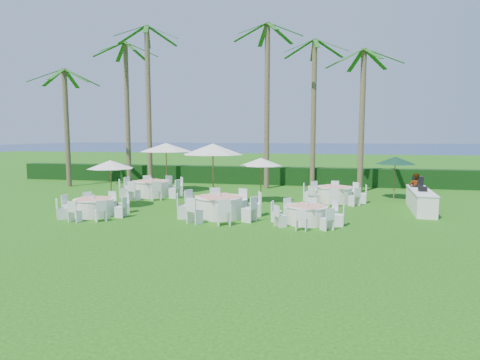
{
  "coord_description": "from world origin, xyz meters",
  "views": [
    {
      "loc": [
        5.56,
        -15.38,
        3.35
      ],
      "look_at": [
        1.76,
        2.73,
        1.3
      ],
      "focal_mm": 30.0,
      "sensor_mm": 36.0,
      "label": 1
    }
  ],
  "objects_px": {
    "banquet_table_c": "(307,214)",
    "umbrella_green": "(395,160)",
    "umbrella_d": "(261,162)",
    "staff_person": "(415,190)",
    "buffet_table": "(420,200)",
    "banquet_table_f": "(334,194)",
    "banquet_table_a": "(94,207)",
    "umbrella_b": "(213,149)",
    "umbrella_a": "(110,164)",
    "umbrella_c": "(166,147)",
    "banquet_table_b": "(219,206)",
    "banquet_table_d": "(152,188)"
  },
  "relations": [
    {
      "from": "banquet_table_a",
      "to": "umbrella_b",
      "type": "xyz_separation_m",
      "value": [
        4.28,
        3.27,
        2.33
      ]
    },
    {
      "from": "umbrella_a",
      "to": "umbrella_green",
      "type": "height_order",
      "value": "umbrella_green"
    },
    {
      "from": "buffet_table",
      "to": "umbrella_a",
      "type": "bearing_deg",
      "value": -171.43
    },
    {
      "from": "umbrella_c",
      "to": "staff_person",
      "type": "relative_size",
      "value": 2.01
    },
    {
      "from": "banquet_table_d",
      "to": "banquet_table_f",
      "type": "distance_m",
      "value": 9.88
    },
    {
      "from": "banquet_table_c",
      "to": "umbrella_green",
      "type": "xyz_separation_m",
      "value": [
        4.27,
        7.02,
        1.68
      ]
    },
    {
      "from": "banquet_table_c",
      "to": "umbrella_c",
      "type": "height_order",
      "value": "umbrella_c"
    },
    {
      "from": "banquet_table_b",
      "to": "buffet_table",
      "type": "relative_size",
      "value": 0.83
    },
    {
      "from": "banquet_table_a",
      "to": "buffet_table",
      "type": "xyz_separation_m",
      "value": [
        13.69,
        4.07,
        0.12
      ]
    },
    {
      "from": "buffet_table",
      "to": "banquet_table_c",
      "type": "bearing_deg",
      "value": -142.33
    },
    {
      "from": "umbrella_green",
      "to": "banquet_table_a",
      "type": "bearing_deg",
      "value": -150.75
    },
    {
      "from": "umbrella_b",
      "to": "umbrella_d",
      "type": "height_order",
      "value": "umbrella_b"
    },
    {
      "from": "buffet_table",
      "to": "umbrella_green",
      "type": "bearing_deg",
      "value": 100.4
    },
    {
      "from": "banquet_table_c",
      "to": "staff_person",
      "type": "relative_size",
      "value": 1.75
    },
    {
      "from": "staff_person",
      "to": "umbrella_c",
      "type": "bearing_deg",
      "value": -25.95
    },
    {
      "from": "umbrella_a",
      "to": "umbrella_c",
      "type": "bearing_deg",
      "value": 84.81
    },
    {
      "from": "umbrella_b",
      "to": "banquet_table_d",
      "type": "bearing_deg",
      "value": 151.24
    },
    {
      "from": "banquet_table_f",
      "to": "umbrella_green",
      "type": "relative_size",
      "value": 1.39
    },
    {
      "from": "umbrella_a",
      "to": "staff_person",
      "type": "height_order",
      "value": "umbrella_a"
    },
    {
      "from": "banquet_table_c",
      "to": "umbrella_d",
      "type": "distance_m",
      "value": 5.43
    },
    {
      "from": "banquet_table_f",
      "to": "buffet_table",
      "type": "distance_m",
      "value": 4.08
    },
    {
      "from": "banquet_table_a",
      "to": "buffet_table",
      "type": "bearing_deg",
      "value": 16.57
    },
    {
      "from": "banquet_table_f",
      "to": "banquet_table_c",
      "type": "bearing_deg",
      "value": -101.9
    },
    {
      "from": "umbrella_b",
      "to": "staff_person",
      "type": "xyz_separation_m",
      "value": [
        9.37,
        1.77,
        -1.92
      ]
    },
    {
      "from": "banquet_table_b",
      "to": "umbrella_green",
      "type": "xyz_separation_m",
      "value": [
        7.87,
        6.53,
        1.59
      ]
    },
    {
      "from": "banquet_table_f",
      "to": "umbrella_c",
      "type": "relative_size",
      "value": 0.97
    },
    {
      "from": "umbrella_d",
      "to": "umbrella_green",
      "type": "bearing_deg",
      "value": 20.22
    },
    {
      "from": "banquet_table_c",
      "to": "umbrella_a",
      "type": "height_order",
      "value": "umbrella_a"
    },
    {
      "from": "umbrella_a",
      "to": "umbrella_b",
      "type": "distance_m",
      "value": 4.81
    },
    {
      "from": "umbrella_green",
      "to": "staff_person",
      "type": "height_order",
      "value": "umbrella_green"
    },
    {
      "from": "banquet_table_c",
      "to": "umbrella_b",
      "type": "height_order",
      "value": "umbrella_b"
    },
    {
      "from": "banquet_table_b",
      "to": "umbrella_c",
      "type": "xyz_separation_m",
      "value": [
        -5.03,
        6.7,
        2.2
      ]
    },
    {
      "from": "umbrella_d",
      "to": "staff_person",
      "type": "relative_size",
      "value": 1.41
    },
    {
      "from": "banquet_table_c",
      "to": "umbrella_green",
      "type": "height_order",
      "value": "umbrella_green"
    },
    {
      "from": "umbrella_d",
      "to": "staff_person",
      "type": "height_order",
      "value": "umbrella_d"
    },
    {
      "from": "banquet_table_d",
      "to": "umbrella_a",
      "type": "bearing_deg",
      "value": -96.13
    },
    {
      "from": "umbrella_green",
      "to": "banquet_table_b",
      "type": "bearing_deg",
      "value": -140.3
    },
    {
      "from": "banquet_table_a",
      "to": "umbrella_a",
      "type": "xyz_separation_m",
      "value": [
        -0.31,
        1.97,
        1.63
      ]
    },
    {
      "from": "banquet_table_a",
      "to": "buffet_table",
      "type": "distance_m",
      "value": 14.29
    },
    {
      "from": "umbrella_b",
      "to": "umbrella_c",
      "type": "distance_m",
      "value": 5.88
    },
    {
      "from": "banquet_table_d",
      "to": "umbrella_d",
      "type": "bearing_deg",
      "value": -6.69
    },
    {
      "from": "banquet_table_b",
      "to": "umbrella_b",
      "type": "xyz_separation_m",
      "value": [
        -0.95,
        2.47,
        2.26
      ]
    },
    {
      "from": "umbrella_d",
      "to": "umbrella_a",
      "type": "bearing_deg",
      "value": -156.57
    },
    {
      "from": "banquet_table_c",
      "to": "umbrella_green",
      "type": "bearing_deg",
      "value": 58.68
    },
    {
      "from": "banquet_table_d",
      "to": "umbrella_a",
      "type": "relative_size",
      "value": 1.57
    },
    {
      "from": "umbrella_c",
      "to": "umbrella_d",
      "type": "distance_m",
      "value": 6.71
    },
    {
      "from": "umbrella_a",
      "to": "umbrella_b",
      "type": "height_order",
      "value": "umbrella_b"
    },
    {
      "from": "banquet_table_f",
      "to": "umbrella_d",
      "type": "xyz_separation_m",
      "value": [
        -3.63,
        -0.89,
        1.63
      ]
    },
    {
      "from": "umbrella_d",
      "to": "buffet_table",
      "type": "height_order",
      "value": "umbrella_d"
    },
    {
      "from": "banquet_table_c",
      "to": "staff_person",
      "type": "bearing_deg",
      "value": 44.44
    }
  ]
}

